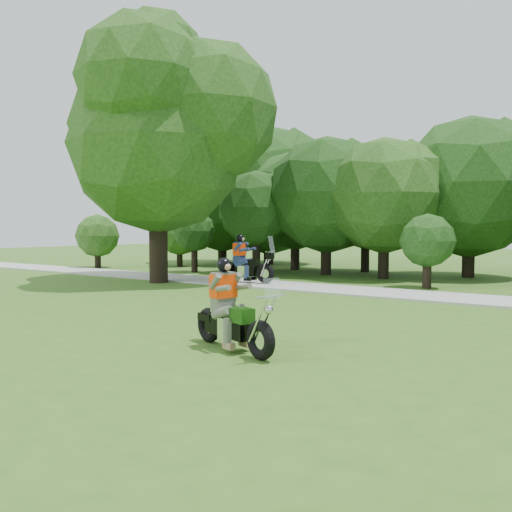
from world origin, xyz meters
The scene contains 5 objects.
ground centered at (0.00, 0.00, 0.00)m, with size 100.00×100.00×0.00m, color #33601B.
walkway centered at (0.00, 8.00, 0.03)m, with size 60.00×2.20×0.06m, color #989893.
big_tree_west centered at (-10.54, 6.85, 5.76)m, with size 8.64×6.56×9.96m.
chopper_motorcycle centered at (-2.01, -0.32, 0.55)m, with size 2.06×1.02×1.50m.
touring_motorcycle centered at (-7.64, 7.91, 0.69)m, with size 2.29×0.73×1.74m.
Camera 1 is at (2.89, -6.77, 1.96)m, focal length 35.00 mm.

